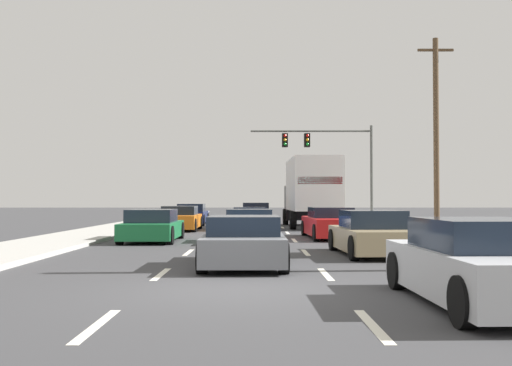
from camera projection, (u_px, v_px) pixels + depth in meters
The scene contains 17 objects.
ground_plane at pixel (249, 225), 35.33m from camera, with size 140.00×140.00×0.00m, color #3D3D3F.
sidewalk_right at pixel (380, 228), 30.36m from camera, with size 2.90×80.00×0.14m, color #B2AFA8.
sidewalk_left at pixel (116, 228), 30.30m from camera, with size 2.90×80.00×0.14m, color #B2AFA8.
lane_markings at pixel (248, 228), 32.35m from camera, with size 3.54×62.00×0.01m.
car_navy at pixel (189, 215), 36.26m from camera, with size 1.86×4.41×1.26m.
car_orange at pixel (177, 219), 29.54m from camera, with size 1.93×4.28×1.20m.
car_green at pixel (149, 226), 21.85m from camera, with size 1.97×4.24×1.17m.
car_maroon at pixel (252, 214), 37.59m from camera, with size 2.02×4.52×1.32m.
car_blue at pixel (247, 219), 29.70m from camera, with size 2.09×4.61×1.14m.
car_white at pixel (247, 227), 21.77m from camera, with size 1.95×4.13×1.18m.
car_gray at pixel (241, 242), 13.93m from camera, with size 1.95×4.15×1.17m.
box_truck at pixel (308, 189), 32.64m from camera, with size 2.74×8.24×3.68m.
car_red at pixel (327, 224), 23.61m from camera, with size 1.99×4.72×1.22m.
car_tan at pixel (370, 235), 16.65m from camera, with size 2.04×4.22×1.24m.
car_silver at pixel (479, 264), 8.81m from camera, with size 2.02×4.29×1.27m.
traffic_signal_mast at pixel (318, 148), 42.09m from camera, with size 8.61×0.69×6.73m.
utility_pole_mid at pixel (433, 131), 30.17m from camera, with size 1.80×0.28×9.68m.
Camera 1 is at (0.26, -10.38, 1.56)m, focal length 42.01 mm.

